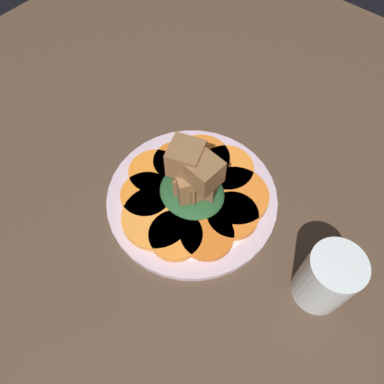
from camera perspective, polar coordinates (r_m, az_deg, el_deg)
The scene contains 15 objects.
table_slab at distance 56.70cm, azimuth -0.00°, elevation -1.62°, with size 120.00×120.00×2.00cm, color #4C3828.
plate at distance 55.39cm, azimuth -0.00°, elevation -0.85°, with size 25.12×25.12×1.05cm.
carrot_slice_0 at distance 54.63cm, azimuth 6.61°, elevation -0.61°, with size 9.75×9.75×1.00cm, color orange.
carrot_slice_1 at distance 57.14cm, azimuth 5.29°, elevation 3.59°, with size 8.23×8.23×1.00cm, color orange.
carrot_slice_2 at distance 57.98cm, azimuth 1.42°, elevation 5.09°, with size 8.84×8.84×1.00cm, color orange.
carrot_slice_3 at distance 57.63cm, azimuth -2.25°, elevation 4.58°, with size 7.42×7.42×1.00cm, color orange.
carrot_slice_4 at distance 56.80cm, azimuth -5.70°, elevation 3.04°, with size 7.86×7.86×1.00cm, color orange.
carrot_slice_5 at distance 54.76cm, azimuth -6.96°, elevation -0.44°, with size 7.53×7.53×1.00cm, color orange.
carrot_slice_6 at distance 52.82cm, azimuth -5.41°, elevation -3.85°, with size 9.89×9.89×1.00cm, color orange.
carrot_slice_7 at distance 51.42cm, azimuth -2.50°, elevation -6.59°, with size 7.44×7.44×1.00cm, color orange.
carrot_slice_8 at distance 51.45cm, azimuth 2.29°, elevation -6.52°, with size 7.46×7.46×1.00cm, color orange.
carrot_slice_9 at distance 53.02cm, azimuth 6.19°, elevation -3.57°, with size 7.37×7.37×1.00cm, color orange.
center_pile at distance 51.37cm, azimuth 0.29°, elevation 1.78°, with size 9.79×8.81×10.40cm.
fork at distance 56.48cm, azimuth 3.90°, elevation 2.24°, with size 18.13×2.40×0.40cm.
water_glass at distance 48.67cm, azimuth 19.93°, elevation -12.15°, with size 6.55×6.55×9.49cm.
Camera 1 is at (-18.09, 21.38, 50.31)cm, focal length 35.00 mm.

